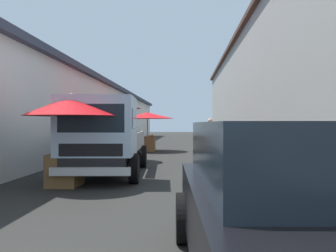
% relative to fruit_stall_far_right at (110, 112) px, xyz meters
% --- Properties ---
extents(ground, '(90.00, 90.00, 0.00)m').
position_rel_fruit_stall_far_right_xyz_m(ground, '(1.85, -2.23, -1.88)').
color(ground, '#282826').
extents(building_left_whitewash, '(49.80, 7.50, 3.82)m').
position_rel_fruit_stall_far_right_xyz_m(building_left_whitewash, '(4.10, 5.02, 0.04)').
color(building_left_whitewash, silver).
rests_on(building_left_whitewash, ground).
extents(building_right_concrete, '(49.80, 7.50, 6.86)m').
position_rel_fruit_stall_far_right_xyz_m(building_right_concrete, '(4.10, -9.49, 1.56)').
color(building_right_concrete, gray).
rests_on(building_right_concrete, ground).
extents(fruit_stall_far_right, '(2.30, 2.30, 2.45)m').
position_rel_fruit_stall_far_right_xyz_m(fruit_stall_far_right, '(0.00, 0.00, 0.00)').
color(fruit_stall_far_right, '#9E9EA3').
rests_on(fruit_stall_far_right, ground).
extents(fruit_stall_mid_lane, '(2.13, 2.13, 2.12)m').
position_rel_fruit_stall_far_right_xyz_m(fruit_stall_mid_lane, '(-5.22, -0.26, -0.30)').
color(fruit_stall_mid_lane, '#9E9EA3').
rests_on(fruit_stall_mid_lane, ground).
extents(fruit_stall_near_right, '(2.75, 2.75, 2.09)m').
position_rel_fruit_stall_far_right_xyz_m(fruit_stall_near_right, '(4.93, -0.88, -0.23)').
color(fruit_stall_near_right, '#9E9EA3').
rests_on(fruit_stall_near_right, ground).
extents(hatchback_car, '(3.99, 2.08, 1.45)m').
position_rel_fruit_stall_far_right_xyz_m(hatchback_car, '(-9.99, -3.77, -1.14)').
color(hatchback_car, black).
rests_on(hatchback_car, ground).
extents(delivery_truck, '(5.01, 2.18, 2.08)m').
position_rel_fruit_stall_far_right_xyz_m(delivery_truck, '(-4.01, -0.71, -0.84)').
color(delivery_truck, black).
rests_on(delivery_truck, ground).
extents(vendor_by_crates, '(0.54, 0.41, 1.56)m').
position_rel_fruit_stall_far_right_xyz_m(vendor_by_crates, '(3.14, -4.58, -0.99)').
color(vendor_by_crates, navy).
rests_on(vendor_by_crates, ground).
extents(vendor_in_shade, '(0.30, 0.65, 1.69)m').
position_rel_fruit_stall_far_right_xyz_m(vendor_in_shade, '(3.70, -4.01, -0.90)').
color(vendor_in_shade, navy).
rests_on(vendor_in_shade, ground).
extents(parked_scooter, '(1.66, 0.59, 1.14)m').
position_rel_fruit_stall_far_right_xyz_m(parked_scooter, '(-1.04, -4.76, -1.43)').
color(parked_scooter, black).
rests_on(parked_scooter, ground).
extents(plastic_stool, '(0.30, 0.30, 0.43)m').
position_rel_fruit_stall_far_right_xyz_m(plastic_stool, '(2.67, -4.56, -1.55)').
color(plastic_stool, '#1E8C3F').
rests_on(plastic_stool, ground).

